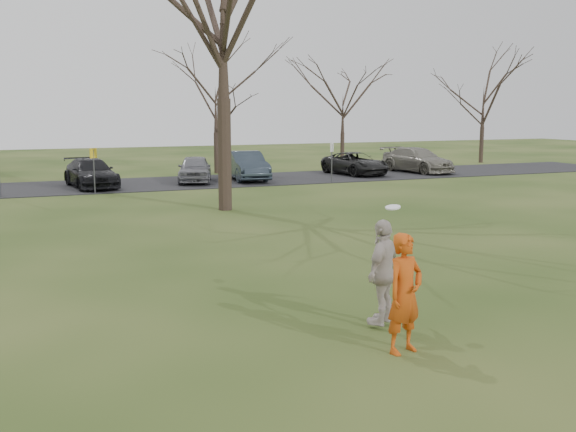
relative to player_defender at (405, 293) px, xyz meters
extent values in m
plane|color=#1E380F|center=(-0.04, 0.65, -0.95)|extent=(120.00, 120.00, 0.00)
cube|color=black|center=(-0.04, 25.65, -0.93)|extent=(62.00, 6.50, 0.04)
imported|color=#BF460F|center=(0.00, 0.00, 0.00)|extent=(0.79, 0.62, 1.91)
imported|color=black|center=(-1.91, 25.12, -0.23)|extent=(2.46, 4.94, 1.38)
imported|color=slate|center=(3.36, 25.39, -0.22)|extent=(2.76, 4.39, 1.39)
imported|color=#2A3540|center=(6.19, 25.37, -0.15)|extent=(2.05, 4.79, 1.54)
imported|color=black|center=(13.05, 25.81, -0.27)|extent=(2.66, 4.87, 1.29)
imported|color=gray|center=(17.28, 25.72, -0.18)|extent=(2.88, 5.35, 1.47)
imported|color=#BDB1AA|center=(0.33, 1.22, 0.04)|extent=(1.15, 1.01, 1.86)
cylinder|color=white|center=(0.62, 1.43, 1.13)|extent=(0.27, 0.27, 0.09)
cylinder|color=#47474C|center=(-2.04, 22.65, 0.05)|extent=(0.06, 0.06, 2.00)
cube|color=yellow|center=(-2.04, 22.65, 0.90)|extent=(0.35, 0.35, 0.45)
cylinder|color=#47474C|center=(9.96, 22.65, 0.05)|extent=(0.06, 0.06, 2.00)
cube|color=silver|center=(9.96, 22.65, 0.90)|extent=(0.35, 0.35, 0.45)
camera|label=1|loc=(-5.59, -8.64, 2.84)|focal=41.76mm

